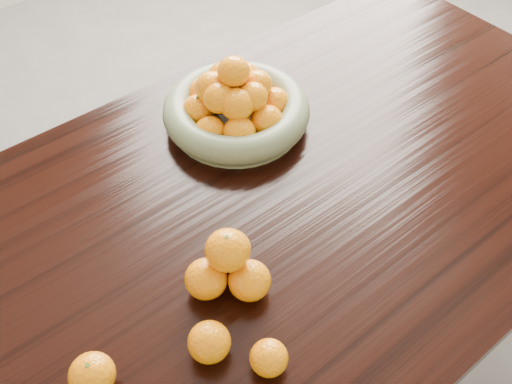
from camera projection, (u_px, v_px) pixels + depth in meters
ground at (251, 370)px, 1.74m from camera, size 5.00×5.00×0.00m
dining_table at (248, 239)px, 1.25m from camera, size 2.00×1.00×0.75m
fruit_bowl at (236, 106)px, 1.33m from camera, size 0.35×0.35×0.18m
orange_pyramid at (228, 264)px, 1.03m from camera, size 0.15×0.16×0.13m
loose_orange_0 at (92, 375)px, 0.91m from camera, size 0.08×0.08×0.07m
loose_orange_1 at (209, 342)px, 0.95m from camera, size 0.07×0.07×0.07m
loose_orange_2 at (269, 358)px, 0.94m from camera, size 0.06×0.06×0.06m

